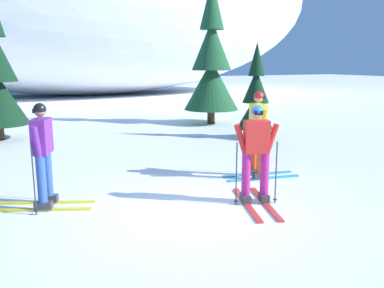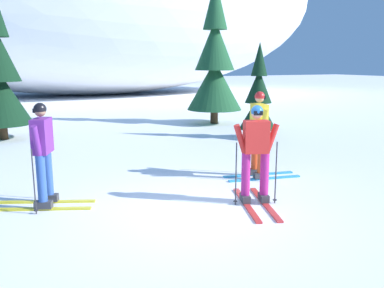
% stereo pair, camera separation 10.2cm
% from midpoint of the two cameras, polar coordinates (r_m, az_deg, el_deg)
% --- Properties ---
extents(ground_plane, '(120.00, 120.00, 0.00)m').
position_cam_midpoint_polar(ground_plane, '(6.75, -0.11, -9.49)').
color(ground_plane, white).
extents(skier_purple_jacket, '(1.81, 1.08, 1.76)m').
position_cam_midpoint_polar(skier_purple_jacket, '(7.18, -20.57, -1.21)').
color(skier_purple_jacket, gold).
rests_on(skier_purple_jacket, ground).
extents(skier_red_jacket, '(0.94, 1.74, 1.70)m').
position_cam_midpoint_polar(skier_red_jacket, '(7.01, 8.55, -1.25)').
color(skier_red_jacket, red).
rests_on(skier_red_jacket, ground).
extents(skier_yellow_jacket, '(1.64, 0.79, 1.82)m').
position_cam_midpoint_polar(skier_yellow_jacket, '(8.60, 8.88, 1.57)').
color(skier_yellow_jacket, '#2893CC').
rests_on(skier_yellow_jacket, ground).
extents(pine_tree_center_right, '(1.17, 1.17, 3.04)m').
position_cam_midpoint_polar(pine_tree_center_right, '(13.19, 8.67, 6.28)').
color(pine_tree_center_right, '#47301E').
rests_on(pine_tree_center_right, ground).
extents(pine_tree_far_right, '(2.15, 2.15, 5.58)m').
position_cam_midpoint_polar(pine_tree_far_right, '(16.23, 2.56, 11.08)').
color(pine_tree_far_right, '#47301E').
rests_on(pine_tree_far_right, ground).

